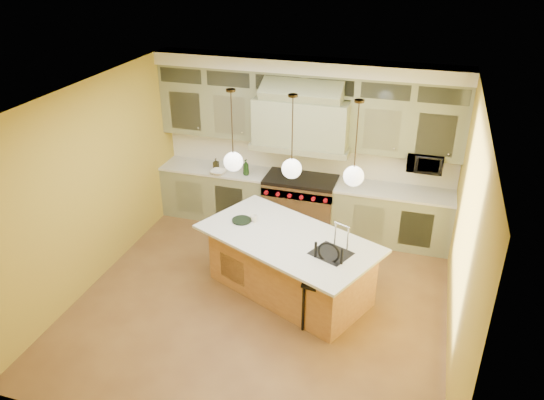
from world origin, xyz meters
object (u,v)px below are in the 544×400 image
(range, at_px, (300,203))
(counter_stool, at_px, (323,282))
(kitchen_island, at_px, (290,263))
(microwave, at_px, (425,161))

(range, distance_m, counter_stool, 2.58)
(range, relative_size, counter_stool, 1.01)
(kitchen_island, distance_m, counter_stool, 0.86)
(kitchen_island, bearing_deg, range, 124.18)
(range, relative_size, kitchen_island, 0.43)
(kitchen_island, relative_size, microwave, 5.12)
(range, bearing_deg, counter_stool, -69.43)
(counter_stool, distance_m, microwave, 2.83)
(microwave, bearing_deg, counter_stool, -112.53)
(counter_stool, height_order, microwave, microwave)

